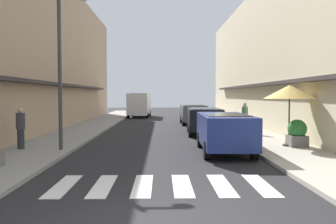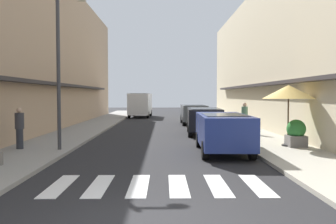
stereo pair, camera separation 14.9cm
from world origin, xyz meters
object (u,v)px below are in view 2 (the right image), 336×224
parked_car_far (193,112)px  pedestrian_walking_far (245,117)px  parked_car_mid (204,118)px  pedestrian_walking_near (20,127)px  cafe_umbrella (289,92)px  street_lamp (63,55)px  delivery_van (140,103)px  parked_car_near (223,129)px  planter_midblock (296,133)px

parked_car_far → pedestrian_walking_far: pedestrian_walking_far is taller
parked_car_mid → pedestrian_walking_near: (-7.76, -5.97, 0.03)m
parked_car_mid → pedestrian_walking_near: 9.79m
pedestrian_walking_near → parked_car_far: bearing=-115.1°
parked_car_far → pedestrian_walking_far: (2.14, -7.46, 0.07)m
parked_car_mid → cafe_umbrella: cafe_umbrella is taller
street_lamp → cafe_umbrella: (8.83, 0.82, -1.39)m
delivery_van → parked_car_mid: bearing=-74.1°
parked_car_near → parked_car_mid: (-0.00, 6.33, -0.00)m
parked_car_far → street_lamp: size_ratio=0.70×
parked_car_near → cafe_umbrella: size_ratio=1.80×
parked_car_near → delivery_van: bearing=101.5°
delivery_van → pedestrian_walking_near: bearing=-98.3°
parked_car_near → parked_car_far: same height
pedestrian_walking_near → street_lamp: bearing=-179.6°
planter_midblock → delivery_van: bearing=109.6°
parked_car_far → parked_car_near: bearing=-90.0°
planter_midblock → pedestrian_walking_far: pedestrian_walking_far is taller
street_lamp → planter_midblock: size_ratio=5.43×
pedestrian_walking_far → pedestrian_walking_near: bearing=115.8°
delivery_van → pedestrian_walking_far: 17.78m
cafe_umbrella → pedestrian_walking_near: 10.67m
pedestrian_walking_far → cafe_umbrella: bearing=-175.3°
parked_car_mid → pedestrian_walking_far: size_ratio=2.47×
parked_car_mid → cafe_umbrella: 6.16m
pedestrian_walking_near → pedestrian_walking_far: (9.90, 5.49, 0.04)m
street_lamp → pedestrian_walking_near: street_lamp is taller
pedestrian_walking_far → planter_midblock: bearing=-172.5°
parked_car_mid → parked_car_far: (0.00, 6.98, 0.00)m
parked_car_near → pedestrian_walking_near: bearing=177.4°
parked_car_near → parked_car_far: 13.31m
pedestrian_walking_far → street_lamp: bearing=121.6°
parked_car_near → planter_midblock: size_ratio=4.09×
pedestrian_walking_far → parked_car_far: bearing=12.8°
parked_car_far → planter_midblock: (3.08, -12.47, -0.26)m
street_lamp → delivery_van: bearing=86.2°
parked_car_mid → planter_midblock: 6.30m
street_lamp → parked_car_near: bearing=-1.9°
parked_car_far → cafe_umbrella: 12.69m
delivery_van → pedestrian_walking_far: bearing=-67.9°
planter_midblock → pedestrian_walking_far: (-0.94, 5.01, 0.33)m
parked_car_near → parked_car_mid: same height
street_lamp → cafe_umbrella: 8.97m
cafe_umbrella → street_lamp: bearing=-174.7°
parked_car_mid → parked_car_far: 6.98m
planter_midblock → pedestrian_walking_near: pedestrian_walking_near is taller
parked_car_far → delivery_van: 10.10m
parked_car_mid → delivery_van: 16.63m
parked_car_near → cafe_umbrella: (2.81, 1.02, 1.38)m
planter_midblock → pedestrian_walking_far: size_ratio=0.65×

